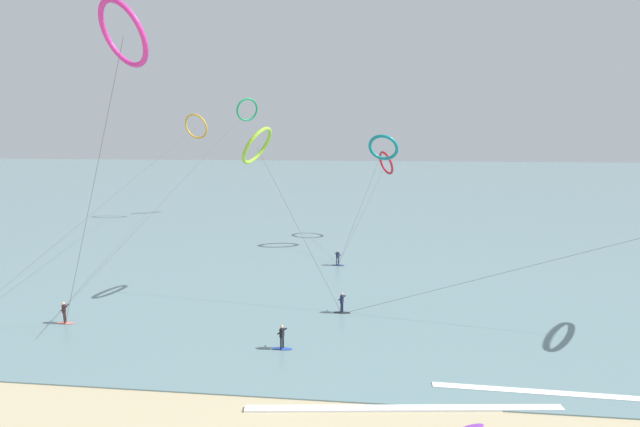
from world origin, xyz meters
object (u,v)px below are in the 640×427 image
Objects in this scene: kite_crimson at (386,163)px; kite_amber at (196,127)px; surfer_coral at (65,314)px; surfer_navy at (338,259)px; surfer_charcoal at (342,304)px; kite_lime at (257,146)px; kite_emerald at (247,110)px; kite_teal at (383,148)px; surfer_cobalt at (282,339)px; kite_magenta at (123,34)px.

kite_amber is at bearing 46.75° from kite_crimson.
surfer_navy is at bearing -70.03° from surfer_coral.
surfer_charcoal is at bearing 146.47° from kite_crimson.
surfer_coral and surfer_navy have the same top height.
kite_emerald reaches higher than kite_lime.
surfer_coral is 21.23m from surfer_charcoal.
kite_amber is 0.99× the size of kite_emerald.
surfer_coral is 37.35m from kite_teal.
surfer_cobalt is at bearing 64.53° from kite_emerald.
kite_amber reaches higher than kite_teal.
surfer_coral is 26.02m from surfer_navy.
kite_emerald is at bearing -23.86° from surfer_coral.
kite_lime is at bearing -83.78° from kite_magenta.
surfer_cobalt is at bearing 131.83° from kite_amber.
kite_magenta is at bearing -133.43° from surfer_coral.
kite_crimson is (25.32, 31.23, 9.42)m from surfer_coral.
kite_emerald reaches higher than kite_teal.
kite_magenta is (-8.98, -1.02, 19.26)m from surfer_cobalt.
kite_amber is (-4.94, 41.72, 14.37)m from surfer_coral.
surfer_charcoal is at bearing 96.30° from kite_teal.
kite_amber reaches higher than surfer_charcoal.
surfer_charcoal is at bearing 71.30° from kite_emerald.
surfer_cobalt is at bearing -118.70° from surfer_coral.
kite_magenta is (-11.55, -20.39, 19.26)m from surfer_navy.
surfer_cobalt and surfer_charcoal have the same top height.
kite_emerald is at bearing -26.27° from kite_teal.
kite_magenta is (-12.66, -7.50, 19.26)m from surfer_charcoal.
kite_teal is (22.17, -20.47, -5.48)m from kite_emerald.
kite_lime is (13.42, 7.40, 12.43)m from surfer_coral.
kite_magenta reaches higher than kite_lime.
surfer_cobalt is 21.28m from kite_magenta.
kite_magenta is at bearing 141.79° from surfer_charcoal.
kite_crimson is (11.90, 23.83, -3.01)m from kite_lime.
kite_amber is 47.25m from kite_magenta.
surfer_cobalt is 0.11× the size of kite_lime.
surfer_navy is 0.11× the size of kite_lime.
kite_amber is at bearing -91.44° from surfer_navy.
surfer_cobalt is 0.03× the size of kite_emerald.
surfer_navy is at bearing 12.13° from surfer_cobalt.
surfer_charcoal is (1.11, -12.89, 0.00)m from surfer_navy.
surfer_coral is at bearing -5.63° from surfer_navy.
kite_amber is 2.29× the size of kite_magenta.
kite_crimson is at bearing 11.72° from surfer_charcoal.
surfer_charcoal is at bearing 78.94° from kite_lime.
surfer_navy is at bearing 150.13° from kite_amber.
kite_emerald is (-17.22, 29.00, 17.16)m from surfer_navy.
kite_emerald reaches higher than kite_crimson.
kite_teal is 6.19m from kite_crimson.
kite_teal is at bearing 10.96° from surfer_charcoal.
kite_amber is (-25.77, 37.63, 14.37)m from surfer_charcoal.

